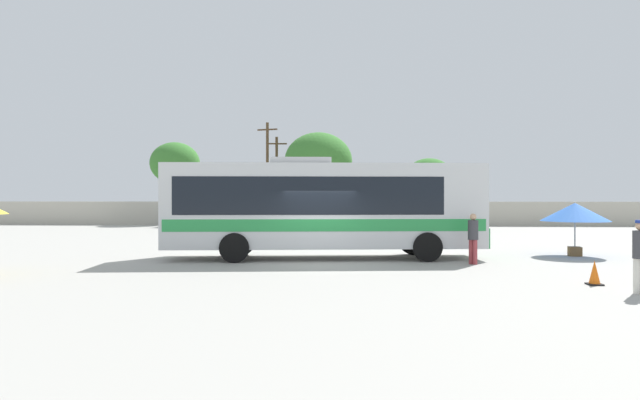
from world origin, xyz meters
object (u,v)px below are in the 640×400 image
Objects in this scene: attendant_by_bus_door at (473,236)px; parked_car_second_silver at (263,217)px; coach_bus_silver_green at (321,205)px; traffic_cone_on_apron at (595,273)px; parked_car_leftmost_dark_blue at (191,217)px; roadside_tree_midleft at (318,161)px; parked_car_third_red at (350,218)px; vendor_umbrella_secondary_blue at (575,213)px; roadside_tree_midright at (429,180)px; utility_pole_near at (267,171)px; roadside_tree_left at (175,163)px; utility_pole_far at (277,178)px.

attendant_by_bus_door reaches higher than parked_car_second_silver.
traffic_cone_on_apron is (7.44, -5.79, -1.68)m from coach_bus_silver_green.
roadside_tree_midleft is at bearing 30.33° from parked_car_leftmost_dark_blue.
parked_car_third_red is at bearing -3.30° from parked_car_second_silver.
vendor_umbrella_secondary_blue is 0.33× the size of roadside_tree_midleft.
roadside_tree_midright is at bearing -1.76° from roadside_tree_midleft.
utility_pole_near is (-11.22, 27.30, 3.52)m from attendant_by_bus_door.
parked_car_leftmost_dark_blue is at bearing -149.67° from roadside_tree_midleft.
coach_bus_silver_green is 6.85× the size of attendant_by_bus_door.
parked_car_third_red is (-4.23, 21.51, -0.21)m from attendant_by_bus_door.
roadside_tree_midright reaches higher than parked_car_second_silver.
vendor_umbrella_secondary_blue is 0.61× the size of parked_car_second_silver.
vendor_umbrella_secondary_blue is 0.61× the size of parked_car_leftmost_dark_blue.
coach_bus_silver_green is at bearing -92.98° from parked_car_third_red.
traffic_cone_on_apron is (-2.34, -7.14, -1.37)m from vendor_umbrella_secondary_blue.
parked_car_third_red is 0.79× the size of roadside_tree_midright.
roadside_tree_midleft is (-2.69, 6.19, 4.57)m from parked_car_third_red.
roadside_tree_left is 38.53m from traffic_cone_on_apron.
coach_bus_silver_green reaches higher than parked_car_third_red.
roadside_tree_midleft is 12.17× the size of traffic_cone_on_apron.
utility_pole_far is 1.37× the size of roadside_tree_midright.
roadside_tree_left reaches higher than parked_car_leftmost_dark_blue.
utility_pole_far is (0.03, 7.10, 3.17)m from parked_car_second_silver.
vendor_umbrella_secondary_blue is 0.59× the size of parked_car_third_red.
vendor_umbrella_secondary_blue is (9.78, 1.35, -0.30)m from coach_bus_silver_green.
parked_car_leftmost_dark_blue is at bearing 137.02° from vendor_umbrella_secondary_blue.
utility_pole_near is at bearing -108.58° from utility_pole_far.
utility_pole_far reaches higher than roadside_tree_left.
vendor_umbrella_secondary_blue is at bearing -45.96° from roadside_tree_left.
roadside_tree_midleft reaches higher than attendant_by_bus_door.
traffic_cone_on_apron is at bearing -74.14° from roadside_tree_midleft.
parked_car_third_red is (12.04, -0.71, -0.04)m from parked_car_leftmost_dark_blue.
parked_car_third_red is at bearing -49.29° from utility_pole_far.
coach_bus_silver_green is at bearing 142.11° from traffic_cone_on_apron.
attendant_by_bus_door reaches higher than parked_car_third_red.
parked_car_third_red is at bearing -21.45° from roadside_tree_left.
coach_bus_silver_green is 1.52× the size of roadside_tree_midleft.
parked_car_second_silver is 11.07m from roadside_tree_left.
parked_car_leftmost_dark_blue is 7.40m from roadside_tree_left.
coach_bus_silver_green is 5.57m from attendant_by_bus_door.
roadside_tree_left is at bearing 134.04° from vendor_umbrella_secondary_blue.
vendor_umbrella_secondary_blue is at bearing -51.38° from parked_car_second_silver.
parked_car_leftmost_dark_blue is at bearing 176.60° from parked_car_third_red.
utility_pole_near is 13.46× the size of traffic_cone_on_apron.
attendant_by_bus_door is 0.25× the size of roadside_tree_left.
utility_pole_far is (-10.66, 28.98, 2.99)m from attendant_by_bus_door.
utility_pole_far reaches higher than coach_bus_silver_green.
utility_pole_far is (0.56, 1.68, -0.52)m from utility_pole_near.
traffic_cone_on_apron is (21.39, -31.68, -4.88)m from roadside_tree_left.
parked_car_second_silver is at bearing -3.51° from parked_car_leftmost_dark_blue.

